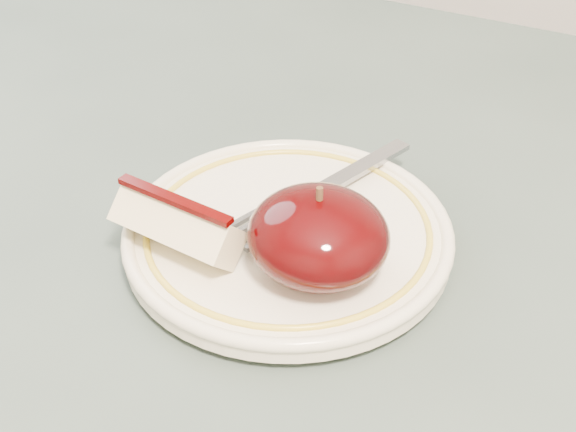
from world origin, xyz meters
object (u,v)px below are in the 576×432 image
at_px(table, 211,349).
at_px(fork, 320,191).
at_px(plate, 288,234).
at_px(apple_half, 318,236).

height_order(table, fork, fork).
relative_size(table, plate, 4.27).
bearing_deg(plate, fork, 84.90).
bearing_deg(fork, table, 162.89).
distance_m(plate, apple_half, 0.05).
distance_m(apple_half, fork, 0.08).
height_order(plate, apple_half, apple_half).
xyz_separation_m(plate, fork, (0.00, 0.04, 0.01)).
relative_size(plate, apple_half, 2.51).
bearing_deg(table, fork, 53.32).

